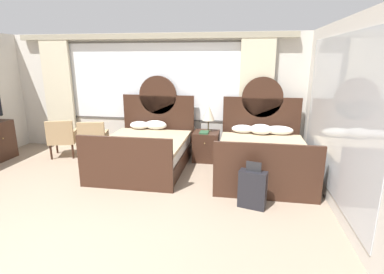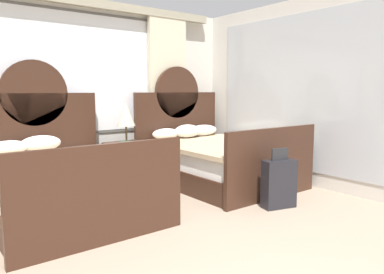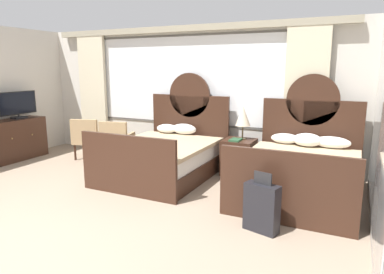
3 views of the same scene
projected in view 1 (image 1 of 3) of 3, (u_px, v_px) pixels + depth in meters
ground_plane at (43, 264)px, 3.22m from camera, size 24.00×24.00×0.00m
wall_back_window at (153, 90)px, 6.88m from camera, size 6.82×0.22×2.70m
wall_right_mirror at (344, 119)px, 4.07m from camera, size 0.08×4.83×2.70m
bed_near_window at (146, 150)px, 6.00m from camera, size 1.64×2.15×1.78m
bed_near_mirror at (262, 156)px, 5.63m from camera, size 1.64×2.15×1.78m
nightstand_between_beds at (206, 146)px, 6.43m from camera, size 0.54×0.56×0.63m
table_lamp_on_nightstand at (209, 113)px, 6.31m from camera, size 0.27×0.27×0.58m
book_on_nightstand at (204, 132)px, 6.25m from camera, size 0.18×0.26×0.03m
armchair_by_window_left at (93, 138)px, 6.48m from camera, size 0.68×0.68×0.85m
armchair_by_window_centre at (62, 137)px, 6.60m from camera, size 0.70×0.70×0.85m
suitcase_on_floor at (252, 189)px, 4.37m from camera, size 0.43×0.27×0.71m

